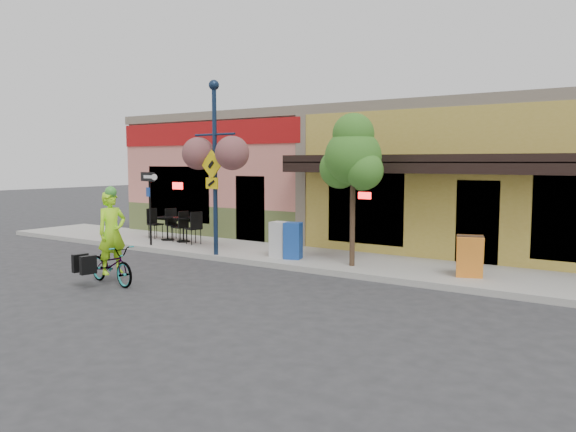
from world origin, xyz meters
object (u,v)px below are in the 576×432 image
object	(u,v)px
bicycle	(111,264)
lamp_post	(215,168)
one_way_sign	(150,209)
newspaper_box_grey	(280,239)
building	(386,176)
street_tree	(353,189)
cyclist_rider	(112,244)
newspaper_box_blue	(293,241)

from	to	relation	value
bicycle	lamp_post	size ratio (longest dim) A/B	0.35
bicycle	one_way_sign	xyz separation A→B (m)	(-3.06, 3.94, 0.85)
one_way_sign	newspaper_box_grey	world-z (taller)	one_way_sign
building	newspaper_box_grey	size ratio (longest dim) A/B	18.61
building	street_tree	bearing A→B (deg)	-72.98
cyclist_rider	newspaper_box_grey	xyz separation A→B (m)	(1.53, 4.40, -0.29)
one_way_sign	building	bearing A→B (deg)	67.64
building	one_way_sign	world-z (taller)	building
cyclist_rider	newspaper_box_grey	bearing A→B (deg)	-10.19
newspaper_box_grey	newspaper_box_blue	bearing A→B (deg)	-4.38
bicycle	cyclist_rider	bearing A→B (deg)	-80.98
bicycle	street_tree	size ratio (longest dim) A/B	0.44
building	lamp_post	world-z (taller)	lamp_post
bicycle	lamp_post	distance (m)	4.30
cyclist_rider	street_tree	size ratio (longest dim) A/B	0.48
building	newspaper_box_grey	bearing A→B (deg)	-93.32
bicycle	newspaper_box_grey	xyz separation A→B (m)	(1.58, 4.40, 0.19)
one_way_sign	street_tree	size ratio (longest dim) A/B	0.59
newspaper_box_blue	building	bearing A→B (deg)	73.70
street_tree	bicycle	bearing A→B (deg)	-131.38
lamp_post	one_way_sign	bearing A→B (deg)	-179.60
lamp_post	street_tree	xyz separation A→B (m)	(3.99, 0.64, -0.50)
building	lamp_post	bearing A→B (deg)	-106.95
one_way_sign	street_tree	distance (m)	6.95
building	one_way_sign	distance (m)	8.36
building	newspaper_box_grey	distance (m)	6.39
bicycle	one_way_sign	size ratio (longest dim) A/B	0.75
bicycle	newspaper_box_grey	distance (m)	4.68
bicycle	street_tree	distance (m)	6.04
building	one_way_sign	size ratio (longest dim) A/B	7.92
bicycle	newspaper_box_blue	world-z (taller)	newspaper_box_blue
newspaper_box_grey	street_tree	size ratio (longest dim) A/B	0.25
newspaper_box_blue	street_tree	distance (m)	2.31
building	newspaper_box_blue	size ratio (longest dim) A/B	18.43
bicycle	cyclist_rider	world-z (taller)	cyclist_rider
building	street_tree	world-z (taller)	building
building	cyclist_rider	size ratio (longest dim) A/B	9.75
lamp_post	newspaper_box_grey	distance (m)	2.69
building	cyclist_rider	distance (m)	10.82
lamp_post	street_tree	distance (m)	4.07
cyclist_rider	newspaper_box_grey	distance (m)	4.67
cyclist_rider	lamp_post	distance (m)	4.08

